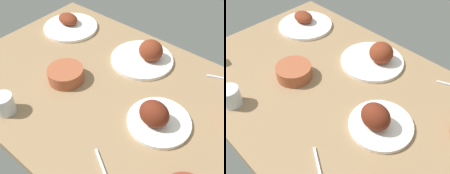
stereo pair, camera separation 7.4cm
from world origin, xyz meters
The scene contains 7 objects.
dining_table centered at (0.00, 0.00, 2.00)cm, with size 140.00×90.00×4.00cm, color #937551.
plate_far_side centered at (-23.65, 3.25, 7.67)cm, with size 23.88×23.88×11.18cm.
plate_center_main centered at (49.32, -23.10, 5.82)cm, with size 29.27×29.27×7.04cm.
plate_near_viewer centered at (0.66, -25.43, 7.18)cm, with size 29.30×29.30×10.90cm.
bowl_potatoes centered at (19.76, 7.42, 7.15)cm, with size 15.49×15.49×5.81cm.
water_tumbler centered at (24.17, 34.81, 7.98)cm, with size 7.68×7.68×7.97cm, color silver.
fork_loose centered at (-21.55, 30.02, 4.40)cm, with size 16.80×0.90×0.80cm, color silver.
Camera 2 is at (-56.19, 55.88, 82.67)cm, focal length 42.70 mm.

